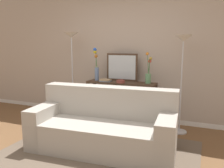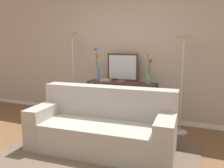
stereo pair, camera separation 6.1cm
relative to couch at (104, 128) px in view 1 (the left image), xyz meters
name	(u,v)px [view 1 (the left image)]	position (x,y,z in m)	size (l,w,h in m)	color
ground_plane	(69,167)	(-0.20, -0.63, -0.33)	(16.00, 16.00, 0.02)	brown
back_wall	(126,46)	(-0.20, 1.54, 1.17)	(12.00, 0.15, 2.97)	white
area_rug	(99,152)	(0.00, -0.16, -0.31)	(2.65, 1.85, 0.01)	brown
couch	(104,128)	(0.00, 0.00, 0.00)	(2.10, 1.01, 0.88)	#ADA89E
console_table	(121,95)	(-0.16, 1.16, 0.24)	(1.32, 0.35, 0.80)	#473323
floor_lamp_left	(72,51)	(-1.18, 1.08, 1.05)	(0.28, 0.28, 1.74)	silver
floor_lamp_right	(183,57)	(0.94, 1.08, 0.99)	(0.28, 0.28, 1.66)	silver
wall_mirror	(122,67)	(-0.20, 1.30, 0.75)	(0.63, 0.02, 0.53)	#473323
vase_tall_flowers	(96,67)	(-0.68, 1.16, 0.76)	(0.10, 0.11, 0.64)	#6B84AD
vase_short_flowers	(148,74)	(0.35, 1.19, 0.67)	(0.11, 0.12, 0.56)	#669E6B
fruit_bowl	(121,81)	(-0.14, 1.06, 0.52)	(0.16, 0.16, 0.05)	brown
book_stack	(105,80)	(-0.45, 1.08, 0.51)	(0.22, 0.18, 0.05)	slate
book_row_under_console	(104,117)	(-0.52, 1.16, -0.26)	(0.38, 0.17, 0.13)	#1E7075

